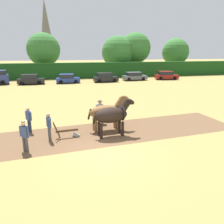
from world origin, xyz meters
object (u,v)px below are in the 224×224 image
Objects in this scene: tree_center_left at (118,52)px; parked_car_left at (31,80)px; farmer_beside_team at (100,110)px; farmer_at_plow at (49,125)px; draft_horse_lead_left at (112,115)px; parked_car_center_right at (134,76)px; parked_car_right at (166,76)px; tree_left at (44,50)px; parked_car_center_left at (68,79)px; tree_center at (135,48)px; farmer_onlooker_left at (24,134)px; parked_car_center at (105,78)px; draft_horse_lead_right at (107,111)px; farmer_onlooker_right at (29,118)px; plow at (69,132)px; tree_center_right at (175,52)px; church_spire at (46,33)px.

tree_center_left is 21.11m from parked_car_left.
farmer_at_plow is at bearing 153.29° from farmer_beside_team.
farmer_at_plow is at bearing -110.62° from tree_center_left.
parked_car_left is (-3.88, 24.38, -0.22)m from farmer_at_plow.
draft_horse_lead_left is 0.63× the size of parked_car_center_right.
tree_left is at bearing 164.63° from parked_car_right.
farmer_at_plow is at bearing 172.98° from draft_horse_lead_left.
farmer_at_plow reaches higher than parked_car_center_left.
tree_center is at bearing 68.69° from parked_car_center_right.
farmer_onlooker_left is 0.42× the size of parked_car_left.
parked_car_center is at bearing 0.41° from parked_car_left.
parked_car_left is at bearing -169.54° from parked_car_right.
draft_horse_lead_right is (-0.09, 1.15, -0.07)m from draft_horse_lead_left.
tree_center_left is 5.11× the size of farmer_onlooker_right.
farmer_beside_team is (2.37, 2.39, 0.69)m from plow.
farmer_beside_team is (-24.74, -34.53, -3.94)m from tree_center_right.
draft_horse_lead_left is at bearing -71.97° from parked_car_left.
plow is 1.35m from farmer_at_plow.
tree_center is at bearing 60.05° from plow.
tree_left reaches higher than tree_center_right.
tree_center is 5.67× the size of plow.
parked_car_center is at bearing -147.33° from tree_center_right.
tree_center_right is 46.84m from farmer_at_plow.
draft_horse_lead_left is 29.95m from parked_car_right.
farmer_at_plow is at bearing -96.17° from parked_car_center_left.
tree_center_right reaches higher than parked_car_center_right.
parked_car_center is (10.99, -35.60, -9.68)m from church_spire.
plow is 3.01m from farmer_onlooker_right.
parked_car_right is (6.65, -10.69, -4.18)m from tree_center_left.
parked_car_left is (-5.04, 24.17, 0.44)m from plow.
church_spire is at bearing 123.58° from tree_center_left.
tree_left is 1.04× the size of tree_center_left.
church_spire is 61.10m from draft_horse_lead_left.
draft_horse_lead_right is at bearing -111.71° from tree_center.
farmer_onlooker_right is 22.91m from parked_car_center_left.
parked_car_center_left is (4.15, -10.67, -4.73)m from tree_left.
church_spire is at bearing 130.41° from tree_center.
church_spire is (-16.10, 24.25, 5.50)m from tree_center_left.
parked_car_right is (21.43, 23.26, -0.22)m from farmer_onlooker_right.
tree_center is 5.57× the size of farmer_onlooker_right.
tree_left is 36.63m from farmer_onlooker_left.
farmer_onlooker_left is 30.52m from parked_car_center_right.
parked_car_right is at bearing 47.46° from plow.
church_spire reaches higher than parked_car_center_left.
tree_left is 33.30m from farmer_beside_team.
draft_horse_lead_left is 1.64× the size of farmer_onlooker_left.
parked_car_left is at bearing 96.58° from plow.
parked_car_center_right is at bearing 25.36° from farmer_onlooker_right.
farmer_beside_team is 0.42× the size of parked_car_left.
draft_horse_lead_left is at bearing -90.69° from draft_horse_lead_right.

